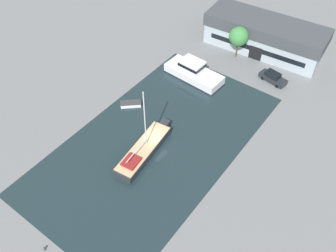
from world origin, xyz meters
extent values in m
plane|color=slate|center=(0.00, 0.00, 0.00)|extent=(440.00, 440.00, 0.00)
cube|color=#19282D|center=(0.00, 0.00, 0.00)|extent=(21.50, 39.00, 0.01)
cube|color=#99A8B2|center=(1.59, 30.41, 1.85)|extent=(21.68, 9.04, 3.71)
cube|color=#383D42|center=(1.59, 30.41, 4.83)|extent=(22.33, 9.31, 2.26)
cube|color=black|center=(1.89, 26.75, 1.30)|extent=(2.40, 0.26, 2.59)
cube|color=black|center=(1.89, 26.76, 2.04)|extent=(17.91, 1.53, 0.93)
cylinder|color=brown|center=(-1.21, 25.35, 1.52)|extent=(0.24, 0.24, 3.04)
sphere|color=#387A3D|center=(-1.21, 25.35, 4.35)|extent=(3.49, 3.49, 3.49)
cube|color=#1E2328|center=(7.39, 22.88, 0.68)|extent=(5.01, 2.57, 0.79)
cube|color=black|center=(7.20, 22.91, 1.42)|extent=(2.71, 1.97, 0.69)
cube|color=black|center=(8.44, 22.70, 1.39)|extent=(0.28, 1.43, 0.55)
cylinder|color=black|center=(8.98, 23.42, 0.30)|extent=(0.62, 0.30, 0.60)
cylinder|color=black|center=(8.72, 21.84, 0.30)|extent=(0.62, 0.30, 0.60)
cylinder|color=black|center=(6.06, 23.91, 0.30)|extent=(0.62, 0.30, 0.60)
cylinder|color=black|center=(5.79, 22.33, 0.30)|extent=(0.62, 0.30, 0.60)
cube|color=#23282D|center=(-0.10, -2.71, 0.61)|extent=(4.11, 11.08, 1.21)
cube|color=#23282D|center=(-0.80, 3.25, 0.61)|extent=(1.42, 1.34, 1.21)
cube|color=tan|center=(-0.10, -2.71, 1.25)|extent=(3.95, 10.64, 0.08)
cylinder|color=silver|center=(-0.19, -1.91, 6.11)|extent=(0.16, 0.16, 9.64)
cylinder|color=silver|center=(0.10, -4.33, 2.39)|extent=(0.69, 4.85, 0.12)
cube|color=maroon|center=(0.25, -5.67, 1.44)|extent=(2.27, 2.60, 0.30)
cube|color=silver|center=(-3.94, 15.63, 0.80)|extent=(10.42, 4.50, 1.59)
cube|color=black|center=(-3.94, 15.63, 0.15)|extent=(10.53, 4.59, 0.18)
cube|color=silver|center=(-4.45, 15.66, 2.45)|extent=(4.03, 3.05, 1.71)
cube|color=black|center=(-4.45, 15.66, 2.62)|extent=(4.12, 3.13, 0.55)
cube|color=white|center=(-8.05, 3.75, 0.32)|extent=(3.19, 3.07, 0.62)
cube|color=#333338|center=(-8.05, 3.75, 0.67)|extent=(3.34, 3.21, 0.08)
cylinder|color=#47474C|center=(-0.10, -20.67, 0.18)|extent=(0.26, 0.26, 0.37)
sphere|color=#47474C|center=(-0.10, -20.67, 0.45)|extent=(0.29, 0.29, 0.29)
camera|label=1|loc=(22.96, -27.73, 41.04)|focal=40.00mm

